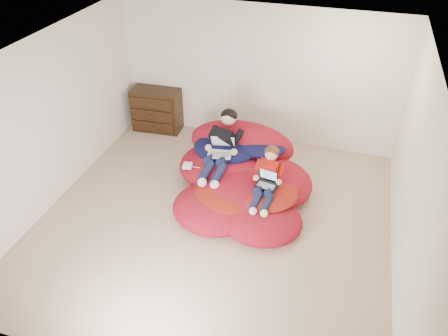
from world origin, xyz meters
TOP-DOWN VIEW (x-y plane):
  - room_shell at (0.00, 0.00)m, footprint 5.10×5.10m
  - dresser at (-1.90, 2.25)m, footprint 0.94×0.55m
  - beanbag_pile at (0.19, 0.82)m, footprint 2.23×2.42m
  - cream_pillow at (-0.29, 1.73)m, footprint 0.43×0.28m
  - older_boy at (-0.19, 1.04)m, footprint 0.42×1.27m
  - younger_boy at (0.66, 0.48)m, footprint 0.34×0.89m
  - laptop_white at (-0.19, 0.95)m, footprint 0.41×0.44m
  - laptop_black at (0.66, 0.45)m, footprint 0.32×0.29m
  - power_adapter at (-0.65, 0.65)m, footprint 0.16×0.16m

SIDE VIEW (x-z plane):
  - room_shell at x=0.00m, z-range -1.17..1.60m
  - beanbag_pile at x=0.19m, z-range -0.19..0.69m
  - dresser at x=-1.90m, z-range 0.00..0.82m
  - power_adapter at x=-0.65m, z-range 0.39..0.45m
  - laptop_black at x=0.66m, z-range 0.45..0.66m
  - cream_pillow at x=-0.29m, z-range 0.48..0.76m
  - younger_boy at x=0.66m, z-range 0.28..0.97m
  - laptop_white at x=-0.19m, z-range 0.52..0.77m
  - older_boy at x=-0.19m, z-range 0.31..1.08m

